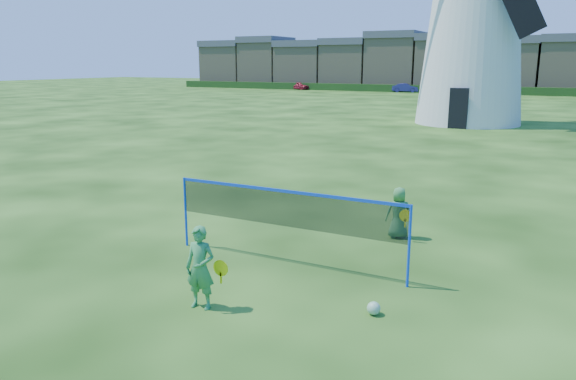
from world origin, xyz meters
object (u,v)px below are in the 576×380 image
(windmill, at_px, (475,12))
(player_boy, at_px, (399,213))
(car_left, at_px, (300,86))
(badminton_net, at_px, (286,210))
(play_ball, at_px, (374,308))
(car_right, at_px, (406,88))
(player_girl, at_px, (200,268))

(windmill, relative_size, player_boy, 17.43)
(player_boy, xyz_separation_m, car_left, (-33.59, 62.83, -0.04))
(windmill, height_order, badminton_net, windmill)
(play_ball, distance_m, car_right, 69.44)
(badminton_net, bearing_deg, car_left, 116.07)
(player_girl, bearing_deg, car_left, 107.14)
(player_girl, distance_m, player_boy, 5.47)
(badminton_net, relative_size, car_right, 1.40)
(windmill, relative_size, badminton_net, 4.14)
(windmill, xyz_separation_m, player_boy, (2.94, -25.99, -6.53))
(car_left, bearing_deg, play_ball, -129.68)
(player_girl, height_order, player_boy, player_girl)
(badminton_net, relative_size, player_girl, 3.60)
(badminton_net, bearing_deg, player_boy, 60.92)
(player_boy, bearing_deg, car_left, -85.92)
(windmill, distance_m, play_ball, 31.11)
(player_boy, relative_size, car_left, 0.36)
(car_left, relative_size, car_right, 0.92)
(windmill, bearing_deg, play_ball, -82.90)
(windmill, xyz_separation_m, badminton_net, (1.42, -28.72, -5.99))
(badminton_net, bearing_deg, windmill, 92.83)
(car_left, bearing_deg, player_girl, -131.84)
(windmill, height_order, car_right, windmill)
(car_left, bearing_deg, player_boy, -128.76)
(player_boy, distance_m, car_right, 65.29)
(player_girl, relative_size, play_ball, 6.38)
(player_boy, height_order, car_right, player_boy)
(player_boy, relative_size, play_ball, 5.45)
(car_left, bearing_deg, windmill, -117.12)
(badminton_net, height_order, player_boy, badminton_net)
(player_boy, distance_m, car_left, 71.24)
(windmill, bearing_deg, player_boy, -83.55)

